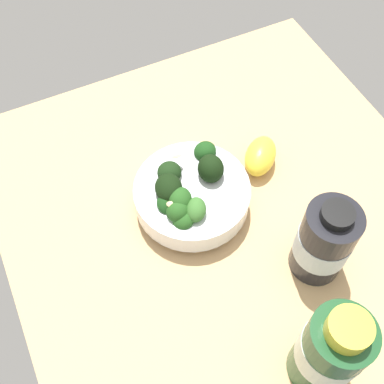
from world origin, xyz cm
name	(u,v)px	position (x,y,z in cm)	size (l,w,h in cm)	color
ground_plane	(223,211)	(0.00, 0.00, -2.30)	(68.83, 68.83, 4.60)	tan
bowl_of_broccoli	(191,193)	(4.94, -1.82, 3.77)	(17.86, 17.86, 9.42)	white
lemon_wedge	(260,156)	(-8.96, -4.29, 2.37)	(7.82, 4.88, 4.74)	yellow
bottle_tall	(330,351)	(0.83, 27.77, 8.30)	(7.74, 7.74, 17.81)	#194723
bottle_short	(324,242)	(-7.38, 14.93, 6.85)	(7.72, 7.72, 14.93)	black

